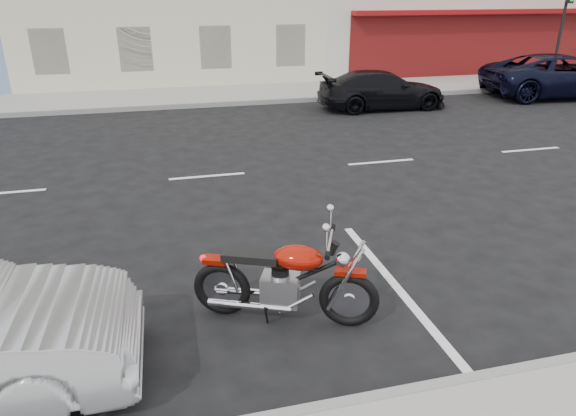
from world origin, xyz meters
The scene contains 8 objects.
ground centered at (0.00, 0.00, 0.00)m, with size 120.00×120.00×0.00m, color black.
sidewalk_far centered at (-5.00, 8.70, 0.07)m, with size 80.00×3.40×0.15m, color gray.
curb_far centered at (-5.00, 7.00, 0.08)m, with size 80.00×0.12×0.16m, color gray.
traffic_light centered at (13.50, 8.33, 2.56)m, with size 0.26×0.30×3.80m.
fire_hydrant centered at (12.00, 8.50, 0.53)m, with size 0.20×0.20×0.72m.
motorcycle centered at (-0.90, -5.71, 0.51)m, with size 2.09×1.08×1.12m.
suv_far centered at (11.48, 5.66, 0.76)m, with size 2.53×5.50×1.53m, color black.
car_far centered at (4.35, 5.39, 0.62)m, with size 1.73×4.25×1.23m, color black.
Camera 1 is at (-2.86, -10.43, 3.67)m, focal length 32.00 mm.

